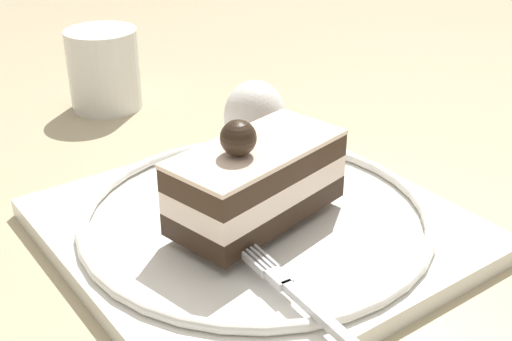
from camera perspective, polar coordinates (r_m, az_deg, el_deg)
The scene contains 6 objects.
ground_plane at distance 0.50m, azimuth -0.34°, elevation -3.33°, with size 2.40×2.40×0.00m, color tan.
dessert_plate at distance 0.46m, azimuth 0.00°, elevation -4.51°, with size 0.26×0.26×0.02m.
cake_slice at distance 0.44m, azimuth 0.02°, elevation -0.76°, with size 0.07×0.13×0.07m.
whipped_cream_dollop at distance 0.52m, azimuth -0.11°, elevation 4.54°, with size 0.05×0.05×0.06m, color white.
fork at distance 0.38m, azimuth 3.34°, elevation -10.29°, with size 0.12×0.02×0.00m.
drink_glass_near at distance 0.68m, azimuth -12.64°, elevation 7.96°, with size 0.07×0.07×0.08m.
Camera 1 is at (-0.33, 0.27, 0.25)m, focal length 47.49 mm.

